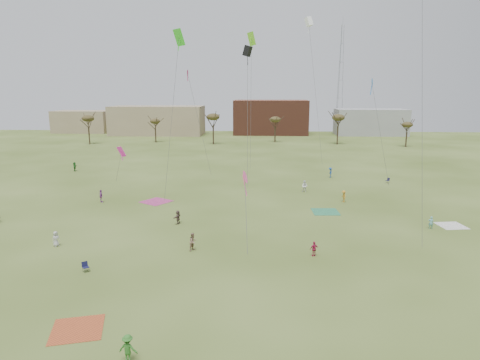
# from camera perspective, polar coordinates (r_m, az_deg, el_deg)

# --- Properties ---
(ground) EXTENTS (260.00, 260.00, 0.00)m
(ground) POSITION_cam_1_polar(r_m,az_deg,el_deg) (37.83, -1.04, -11.98)
(ground) COLOR #3C5019
(ground) RESTS_ON ground
(flyer_near_left) EXTENTS (0.84, 0.90, 1.55)m
(flyer_near_left) POSITION_cam_1_polar(r_m,az_deg,el_deg) (46.71, -23.47, -7.26)
(flyer_near_left) COLOR #BEBEBE
(flyer_near_left) RESTS_ON ground
(flyer_near_center) EXTENTS (1.16, 0.75, 1.70)m
(flyer_near_center) POSITION_cam_1_polar(r_m,az_deg,el_deg) (26.93, -14.81, -21.03)
(flyer_near_center) COLOR #307125
(flyer_near_center) RESTS_ON ground
(spectator_fore_a) EXTENTS (0.92, 0.62, 1.45)m
(spectator_fore_a) POSITION_cam_1_polar(r_m,az_deg,el_deg) (41.06, 9.92, -9.10)
(spectator_fore_a) COLOR #AE1D4A
(spectator_fore_a) RESTS_ON ground
(spectator_fore_b) EXTENTS (1.04, 1.09, 1.78)m
(spectator_fore_b) POSITION_cam_1_polar(r_m,az_deg,el_deg) (42.06, -6.31, -8.23)
(spectator_fore_b) COLOR #8D6B59
(spectator_fore_b) RESTS_ON ground
(spectator_fore_c) EXTENTS (0.93, 1.58, 1.62)m
(spectator_fore_c) POSITION_cam_1_polar(r_m,az_deg,el_deg) (50.39, -8.34, -4.96)
(spectator_fore_c) COLOR brown
(spectator_fore_c) RESTS_ON ground
(flyer_mid_b) EXTENTS (0.83, 1.18, 1.67)m
(flyer_mid_b) POSITION_cam_1_polar(r_m,az_deg,el_deg) (61.20, 13.73, -2.13)
(flyer_mid_b) COLOR #C08624
(flyer_mid_b) RESTS_ON ground
(flyer_mid_c) EXTENTS (0.59, 0.45, 1.44)m
(flyer_mid_c) POSITION_cam_1_polar(r_m,az_deg,el_deg) (52.80, 24.25, -5.23)
(flyer_mid_c) COLOR #6CB2B5
(flyer_mid_c) RESTS_ON ground
(spectator_mid_d) EXTENTS (0.82, 1.13, 1.78)m
(spectator_mid_d) POSITION_cam_1_polar(r_m,az_deg,el_deg) (62.43, -18.16, -2.06)
(spectator_mid_d) COLOR purple
(spectator_mid_d) RESTS_ON ground
(spectator_mid_e) EXTENTS (1.09, 1.00, 1.80)m
(spectator_mid_e) POSITION_cam_1_polar(r_m,az_deg,el_deg) (66.03, 8.67, -0.84)
(spectator_mid_e) COLOR white
(spectator_mid_e) RESTS_ON ground
(flyer_far_a) EXTENTS (0.79, 1.66, 1.72)m
(flyer_far_a) POSITION_cam_1_polar(r_m,az_deg,el_deg) (88.48, -21.31, 1.68)
(flyer_far_a) COLOR #226825
(flyer_far_a) RESTS_ON ground
(flyer_far_c) EXTENTS (0.68, 1.17, 1.81)m
(flyer_far_c) POSITION_cam_1_polar(r_m,az_deg,el_deg) (78.03, 12.02, 1.00)
(flyer_far_c) COLOR navy
(flyer_far_c) RESTS_ON ground
(blanket_red) EXTENTS (4.00, 4.00, 0.03)m
(blanket_red) POSITION_cam_1_polar(r_m,az_deg,el_deg) (31.33, -20.99, -18.22)
(blanket_red) COLOR #B64B24
(blanket_red) RESTS_ON ground
(blanket_cream) EXTENTS (3.27, 3.27, 0.03)m
(blanket_cream) POSITION_cam_1_polar(r_m,az_deg,el_deg) (55.11, 26.50, -5.52)
(blanket_cream) COLOR silver
(blanket_cream) RESTS_ON ground
(blanket_plum) EXTENTS (4.95, 4.95, 0.03)m
(blanket_plum) POSITION_cam_1_polar(r_m,az_deg,el_deg) (61.03, -11.19, -2.86)
(blanket_plum) COLOR #B53777
(blanket_plum) RESTS_ON ground
(blanket_olive) EXTENTS (3.50, 3.50, 0.03)m
(blanket_olive) POSITION_cam_1_polar(r_m,az_deg,el_deg) (55.98, 11.39, -4.21)
(blanket_olive) COLOR #2F8257
(blanket_olive) RESTS_ON ground
(camp_chair_left) EXTENTS (0.73, 0.74, 0.87)m
(camp_chair_left) POSITION_cam_1_polar(r_m,az_deg,el_deg) (39.68, -20.00, -11.15)
(camp_chair_left) COLOR #16163C
(camp_chair_left) RESTS_ON ground
(camp_chair_right) EXTENTS (0.73, 0.72, 0.87)m
(camp_chair_right) POSITION_cam_1_polar(r_m,az_deg,el_deg) (76.03, 19.18, -0.19)
(camp_chair_right) COLOR #161334
(camp_chair_right) RESTS_ON ground
(kites_aloft) EXTENTS (72.34, 59.03, 27.93)m
(kites_aloft) POSITION_cam_1_polar(r_m,az_deg,el_deg) (69.36, 4.60, 17.14)
(kites_aloft) COLOR red
(kites_aloft) RESTS_ON ground
(tree_line) EXTENTS (117.44, 49.32, 8.91)m
(tree_line) POSITION_cam_1_polar(r_m,az_deg,el_deg) (114.04, 0.46, 7.77)
(tree_line) COLOR #3A2B1E
(tree_line) RESTS_ON ground
(building_tan) EXTENTS (32.00, 14.00, 10.00)m
(building_tan) POSITION_cam_1_polar(r_m,az_deg,el_deg) (154.49, -11.00, 7.86)
(building_tan) COLOR #937F60
(building_tan) RESTS_ON ground
(building_brick) EXTENTS (26.00, 16.00, 12.00)m
(building_brick) POSITION_cam_1_polar(r_m,az_deg,el_deg) (154.79, 4.12, 8.43)
(building_brick) COLOR brown
(building_brick) RESTS_ON ground
(building_grey) EXTENTS (24.00, 12.00, 9.00)m
(building_grey) POSITION_cam_1_polar(r_m,az_deg,el_deg) (157.38, 17.08, 7.45)
(building_grey) COLOR gray
(building_grey) RESTS_ON ground
(building_tan_west) EXTENTS (20.00, 12.00, 8.00)m
(building_tan_west) POSITION_cam_1_polar(r_m,az_deg,el_deg) (170.84, -20.30, 7.38)
(building_tan_west) COLOR #937F60
(building_tan_west) RESTS_ON ground
(radio_tower) EXTENTS (1.51, 1.72, 41.00)m
(radio_tower) POSITION_cam_1_polar(r_m,az_deg,el_deg) (161.87, 13.29, 12.98)
(radio_tower) COLOR #9EA3A8
(radio_tower) RESTS_ON ground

